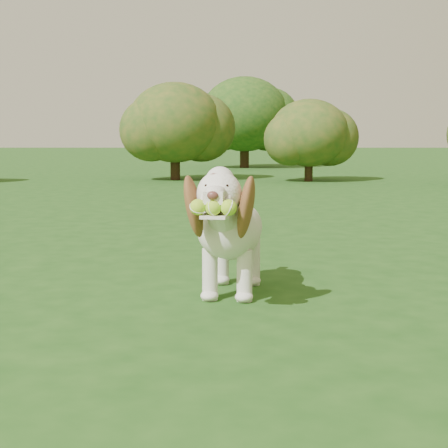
{
  "coord_description": "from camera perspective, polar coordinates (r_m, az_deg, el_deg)",
  "views": [
    {
      "loc": [
        -0.09,
        -3.58,
        0.85
      ],
      "look_at": [
        -0.1,
        -0.26,
        0.41
      ],
      "focal_mm": 55.0,
      "sensor_mm": 36.0,
      "label": 1
    }
  ],
  "objects": [
    {
      "name": "shrub_b",
      "position": [
        12.77,
        -4.11,
        8.4
      ],
      "size": [
        1.73,
        1.73,
        1.79
      ],
      "color": "#382314",
      "rests_on": "ground"
    },
    {
      "name": "shrub_i",
      "position": [
        17.44,
        1.72,
        9.1
      ],
      "size": [
        2.2,
        2.2,
        2.28
      ],
      "color": "#382314",
      "rests_on": "ground"
    },
    {
      "name": "dog",
      "position": [
        3.57,
        0.53,
        -0.17
      ],
      "size": [
        0.45,
        1.07,
        0.7
      ],
      "rotation": [
        0.0,
        0.0,
        -0.15
      ],
      "color": "white",
      "rests_on": "ground"
    },
    {
      "name": "ground",
      "position": [
        3.68,
        1.64,
        -5.81
      ],
      "size": [
        80.0,
        80.0,
        0.0
      ],
      "primitive_type": "plane",
      "color": "#1B4614",
      "rests_on": "ground"
    },
    {
      "name": "shrub_c",
      "position": [
        12.46,
        7.1,
        7.51
      ],
      "size": [
        1.42,
        1.42,
        1.47
      ],
      "color": "#382314",
      "rests_on": "ground"
    }
  ]
}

